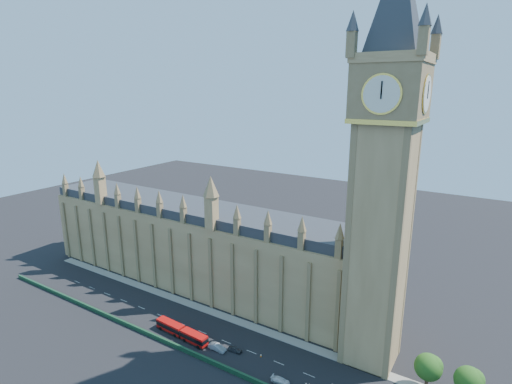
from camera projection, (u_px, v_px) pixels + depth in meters
The scene contains 13 objects.
ground at pixel (214, 337), 107.81m from camera, with size 400.00×400.00×0.00m, color black.
palace_westminster at pixel (194, 244), 135.21m from camera, with size 120.00×20.00×28.00m.
elizabeth_tower at pixel (387, 139), 86.14m from camera, with size 20.59×20.59×105.00m.
bridge_parapet at pixel (192, 353), 100.27m from camera, with size 160.00×0.60×1.20m, color #1E4C2D.
kerb_north at pixel (234, 320), 115.59m from camera, with size 160.00×3.00×0.16m, color gray.
tree_east_near at pixel (429, 367), 87.91m from camera, with size 6.00×6.00×8.50m.
tree_east_far at pixel (470, 380), 83.81m from camera, with size 6.00×6.00×8.50m.
red_bus at pixel (181, 332), 107.48m from camera, with size 17.35×3.60×2.93m.
car_grey at pixel (235, 349), 101.67m from camera, with size 1.51×3.75×1.28m, color #393B3F.
car_silver at pixel (217, 347), 102.20m from camera, with size 1.72×4.93×1.63m, color #989A9F.
car_white at pixel (280, 381), 90.74m from camera, with size 1.80×4.44×1.29m, color white.
cone_a at pixel (261, 355), 99.78m from camera, with size 0.51×0.51×0.71m.
cone_c at pixel (306, 384), 90.09m from camera, with size 0.58×0.58×0.72m.
Camera 1 is at (59.67, -74.18, 65.02)m, focal length 28.00 mm.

